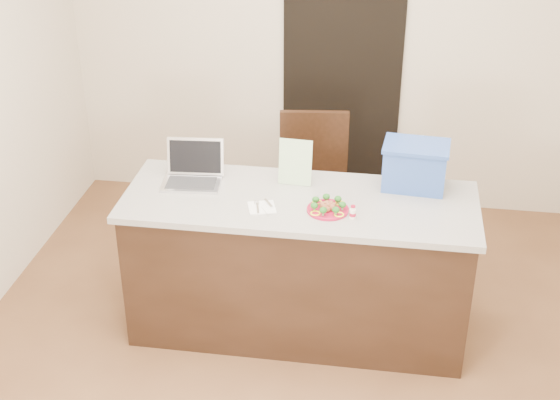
# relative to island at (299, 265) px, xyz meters

# --- Properties ---
(ground) EXTENTS (4.00, 4.00, 0.00)m
(ground) POSITION_rel_island_xyz_m (0.00, -0.25, -0.46)
(ground) COLOR brown
(ground) RESTS_ON ground
(room_shell) EXTENTS (4.00, 4.00, 4.00)m
(room_shell) POSITION_rel_island_xyz_m (0.00, -0.25, 1.16)
(room_shell) COLOR white
(room_shell) RESTS_ON ground
(doorway) EXTENTS (0.90, 0.02, 2.00)m
(doorway) POSITION_rel_island_xyz_m (0.10, 1.73, 0.54)
(doorway) COLOR black
(doorway) RESTS_ON ground
(island) EXTENTS (2.06, 0.76, 0.92)m
(island) POSITION_rel_island_xyz_m (0.00, 0.00, 0.00)
(island) COLOR black
(island) RESTS_ON ground
(plate) EXTENTS (0.24, 0.24, 0.02)m
(plate) POSITION_rel_island_xyz_m (0.18, -0.12, 0.47)
(plate) COLOR maroon
(plate) RESTS_ON island
(meatballs) EXTENTS (0.09, 0.10, 0.04)m
(meatballs) POSITION_rel_island_xyz_m (0.17, -0.11, 0.49)
(meatballs) COLOR brown
(meatballs) RESTS_ON plate
(broccoli) EXTENTS (0.20, 0.20, 0.04)m
(broccoli) POSITION_rel_island_xyz_m (0.18, -0.12, 0.50)
(broccoli) COLOR #154B14
(broccoli) RESTS_ON plate
(pepper_rings) EXTENTS (0.19, 0.19, 0.01)m
(pepper_rings) POSITION_rel_island_xyz_m (0.18, -0.12, 0.48)
(pepper_rings) COLOR #FFF31A
(pepper_rings) RESTS_ON plate
(napkin) EXTENTS (0.19, 0.19, 0.01)m
(napkin) POSITION_rel_island_xyz_m (-0.20, -0.14, 0.46)
(napkin) COLOR white
(napkin) RESTS_ON island
(fork) EXTENTS (0.04, 0.15, 0.00)m
(fork) POSITION_rel_island_xyz_m (-0.22, -0.13, 0.47)
(fork) COLOR silver
(fork) RESTS_ON napkin
(knife) EXTENTS (0.07, 0.18, 0.01)m
(knife) POSITION_rel_island_xyz_m (-0.17, -0.15, 0.47)
(knife) COLOR white
(knife) RESTS_ON napkin
(yogurt_bottle) EXTENTS (0.04, 0.04, 0.08)m
(yogurt_bottle) POSITION_rel_island_xyz_m (0.32, -0.18, 0.49)
(yogurt_bottle) COLOR white
(yogurt_bottle) RESTS_ON island
(laptop) EXTENTS (0.36, 0.30, 0.24)m
(laptop) POSITION_rel_island_xyz_m (-0.66, 0.14, 0.52)
(laptop) COLOR silver
(laptop) RESTS_ON island
(leaflet) EXTENTS (0.20, 0.06, 0.28)m
(leaflet) POSITION_rel_island_xyz_m (-0.05, 0.19, 0.60)
(leaflet) COLOR white
(leaflet) RESTS_ON island
(blue_box) EXTENTS (0.40, 0.30, 0.28)m
(blue_box) POSITION_rel_island_xyz_m (0.65, 0.26, 0.60)
(blue_box) COLOR #2A4B99
(blue_box) RESTS_ON island
(chair) EXTENTS (0.52, 0.53, 1.07)m
(chair) POSITION_rel_island_xyz_m (-0.02, 0.85, 0.15)
(chair) COLOR black
(chair) RESTS_ON ground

